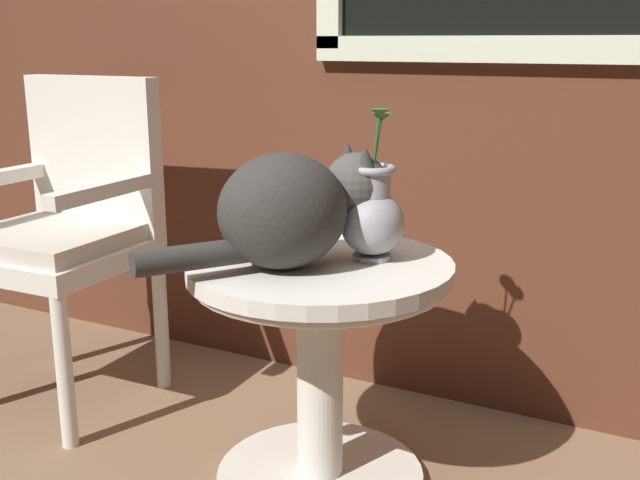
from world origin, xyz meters
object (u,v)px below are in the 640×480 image
object	(u,v)px
wicker_chair	(68,221)
pewter_vase_with_ivy	(373,215)
wicker_side_table	(320,337)
cat	(290,209)

from	to	relation	value
wicker_chair	pewter_vase_with_ivy	world-z (taller)	wicker_chair
wicker_chair	pewter_vase_with_ivy	xyz separation A→B (m)	(1.00, -0.04, 0.13)
wicker_side_table	cat	xyz separation A→B (m)	(-0.04, -0.07, 0.32)
wicker_chair	cat	distance (m)	0.89
wicker_side_table	pewter_vase_with_ivy	size ratio (longest dim) A/B	1.77
cat	wicker_chair	bearing A→B (deg)	168.24
cat	pewter_vase_with_ivy	world-z (taller)	pewter_vase_with_ivy
wicker_chair	cat	size ratio (longest dim) A/B	1.85
cat	pewter_vase_with_ivy	bearing A→B (deg)	44.09
wicker_side_table	wicker_chair	world-z (taller)	wicker_chair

